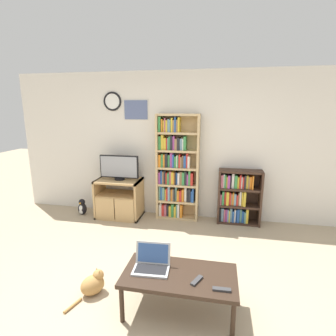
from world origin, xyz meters
TOP-DOWN VIEW (x-y plane):
  - ground_plane at (0.00, 0.00)m, footprint 18.00×18.00m
  - wall_back at (-0.01, 2.41)m, footprint 6.23×0.09m
  - tv_stand at (-1.09, 2.08)m, footprint 0.80×0.51m
  - television at (-1.07, 2.10)m, footprint 0.71×0.18m
  - bookshelf_tall at (-0.06, 2.25)m, footprint 0.75×0.25m
  - bookshelf_short at (1.00, 2.24)m, footprint 0.73×0.27m
  - coffee_table at (0.35, 0.00)m, footprint 1.09×0.56m
  - laptop at (0.07, 0.04)m, footprint 0.36×0.28m
  - remote_near_laptop at (0.52, -0.08)m, footprint 0.11×0.16m
  - remote_far_from_laptop at (0.75, -0.16)m, footprint 0.16×0.05m
  - cat at (-0.60, 0.07)m, footprint 0.32×0.50m
  - penguin_figurine at (-1.82, 2.04)m, footprint 0.16×0.15m

SIDE VIEW (x-z plane):
  - ground_plane at x=0.00m, z-range 0.00..0.00m
  - cat at x=-0.60m, z-range -0.02..0.25m
  - penguin_figurine at x=-1.82m, z-range -0.01..0.29m
  - tv_stand at x=-1.09m, z-range 0.00..0.71m
  - coffee_table at x=0.35m, z-range 0.17..0.58m
  - remote_near_laptop at x=0.52m, z-range 0.42..0.44m
  - remote_far_from_laptop at x=0.75m, z-range 0.42..0.44m
  - bookshelf_short at x=1.00m, z-range -0.01..0.94m
  - laptop at x=0.07m, z-range 0.36..0.59m
  - bookshelf_tall at x=-0.06m, z-range -0.03..1.84m
  - television at x=-1.07m, z-range 0.71..1.16m
  - wall_back at x=-0.01m, z-range 0.01..2.61m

